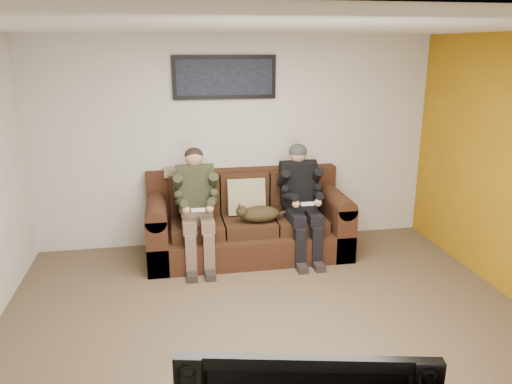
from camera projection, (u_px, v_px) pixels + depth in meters
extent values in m
plane|color=brown|center=(274.00, 330.00, 4.49)|extent=(5.00, 5.00, 0.00)
plane|color=silver|center=(277.00, 27.00, 3.76)|extent=(5.00, 5.00, 0.00)
plane|color=beige|center=(237.00, 142.00, 6.25)|extent=(5.00, 0.00, 5.00)
plane|color=beige|center=(395.00, 347.00, 2.00)|extent=(5.00, 0.00, 5.00)
cube|color=#381D10|center=(248.00, 241.00, 6.11)|extent=(2.40, 1.03, 0.33)
cube|color=#381D10|center=(243.00, 193.00, 6.35)|extent=(2.40, 0.22, 0.65)
cube|color=#381D10|center=(158.00, 234.00, 5.88)|extent=(0.24, 1.03, 0.65)
cube|color=#381D10|center=(333.00, 223.00, 6.24)|extent=(0.24, 1.03, 0.65)
cylinder|color=#381D10|center=(156.00, 208.00, 5.78)|extent=(0.24, 1.03, 0.24)
cylinder|color=#381D10|center=(334.00, 198.00, 6.15)|extent=(0.24, 1.03, 0.24)
cube|color=#351E10|center=(197.00, 227.00, 5.88)|extent=(0.60, 0.65, 0.15)
cube|color=#351E10|center=(194.00, 194.00, 6.08)|extent=(0.60, 0.15, 0.48)
cube|color=#351E10|center=(249.00, 224.00, 5.99)|extent=(0.60, 0.65, 0.15)
cube|color=#351E10|center=(244.00, 192.00, 6.19)|extent=(0.60, 0.15, 0.48)
cube|color=#351E10|center=(299.00, 221.00, 6.09)|extent=(0.60, 0.65, 0.15)
cube|color=#351E10|center=(293.00, 189.00, 6.30)|extent=(0.60, 0.15, 0.48)
cube|color=tan|center=(246.00, 196.00, 6.08)|extent=(0.46, 0.22, 0.45)
cube|color=#9B9772|center=(184.00, 171.00, 6.12)|extent=(0.49, 0.24, 0.09)
cube|color=brown|center=(197.00, 217.00, 5.81)|extent=(0.36, 0.30, 0.14)
cube|color=#2C311D|center=(195.00, 190.00, 5.82)|extent=(0.40, 0.30, 0.53)
cylinder|color=#2C311D|center=(195.00, 172.00, 5.78)|extent=(0.44, 0.18, 0.18)
sphere|color=tan|center=(194.00, 158.00, 5.75)|extent=(0.21, 0.21, 0.21)
cube|color=brown|center=(189.00, 224.00, 5.61)|extent=(0.15, 0.42, 0.13)
cube|color=brown|center=(207.00, 223.00, 5.64)|extent=(0.15, 0.42, 0.13)
cube|color=brown|center=(191.00, 255.00, 5.50)|extent=(0.12, 0.13, 0.48)
cube|color=brown|center=(209.00, 254.00, 5.54)|extent=(0.12, 0.13, 0.48)
cube|color=black|center=(192.00, 275.00, 5.48)|extent=(0.11, 0.26, 0.08)
cube|color=black|center=(210.00, 274.00, 5.52)|extent=(0.11, 0.26, 0.08)
cylinder|color=#2C311D|center=(178.00, 184.00, 5.69)|extent=(0.11, 0.30, 0.28)
cylinder|color=#2C311D|center=(213.00, 182.00, 5.76)|extent=(0.11, 0.30, 0.28)
cylinder|color=#2C311D|center=(182.00, 203.00, 5.53)|extent=(0.14, 0.32, 0.15)
cylinder|color=#2C311D|center=(212.00, 201.00, 5.59)|extent=(0.14, 0.32, 0.15)
sphere|color=tan|center=(186.00, 210.00, 5.44)|extent=(0.09, 0.09, 0.09)
sphere|color=tan|center=(210.00, 209.00, 5.48)|extent=(0.09, 0.09, 0.09)
cube|color=white|center=(198.00, 210.00, 5.44)|extent=(0.15, 0.04, 0.03)
ellipsoid|color=black|center=(194.00, 155.00, 5.76)|extent=(0.22, 0.22, 0.17)
cube|color=black|center=(300.00, 211.00, 6.02)|extent=(0.36, 0.30, 0.14)
cube|color=black|center=(298.00, 185.00, 6.03)|extent=(0.40, 0.30, 0.53)
cylinder|color=black|center=(298.00, 167.00, 5.99)|extent=(0.44, 0.18, 0.18)
sphere|color=tan|center=(298.00, 154.00, 5.96)|extent=(0.21, 0.21, 0.21)
cube|color=black|center=(296.00, 217.00, 5.82)|extent=(0.15, 0.42, 0.13)
cube|color=black|center=(312.00, 216.00, 5.85)|extent=(0.15, 0.42, 0.13)
cube|color=black|center=(300.00, 248.00, 5.71)|extent=(0.12, 0.13, 0.48)
cube|color=black|center=(316.00, 246.00, 5.75)|extent=(0.12, 0.13, 0.48)
cube|color=black|center=(301.00, 266.00, 5.69)|extent=(0.11, 0.26, 0.08)
cube|color=black|center=(318.00, 265.00, 5.73)|extent=(0.11, 0.26, 0.08)
cylinder|color=black|center=(283.00, 179.00, 5.90)|extent=(0.11, 0.30, 0.28)
cylinder|color=black|center=(316.00, 177.00, 5.97)|extent=(0.11, 0.30, 0.28)
cylinder|color=black|center=(290.00, 197.00, 5.74)|extent=(0.14, 0.32, 0.15)
cylinder|color=black|center=(318.00, 195.00, 5.80)|extent=(0.14, 0.32, 0.15)
sphere|color=tan|center=(296.00, 204.00, 5.65)|extent=(0.09, 0.09, 0.09)
sphere|color=tan|center=(318.00, 203.00, 5.70)|extent=(0.09, 0.09, 0.09)
cube|color=white|center=(308.00, 204.00, 5.66)|extent=(0.15, 0.04, 0.03)
ellipsoid|color=black|center=(298.00, 151.00, 5.96)|extent=(0.22, 0.22, 0.19)
ellipsoid|color=#403319|center=(260.00, 214.00, 5.82)|extent=(0.47, 0.26, 0.19)
sphere|color=#403319|center=(242.00, 211.00, 5.74)|extent=(0.14, 0.14, 0.14)
cone|color=#403319|center=(241.00, 207.00, 5.68)|extent=(0.04, 0.04, 0.04)
cone|color=#403319|center=(240.00, 205.00, 5.75)|extent=(0.04, 0.04, 0.04)
cylinder|color=#403319|center=(279.00, 214.00, 5.92)|extent=(0.26, 0.13, 0.08)
cube|color=black|center=(224.00, 77.00, 5.97)|extent=(1.25, 0.04, 0.52)
cube|color=black|center=(225.00, 77.00, 5.95)|extent=(1.15, 0.01, 0.42)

